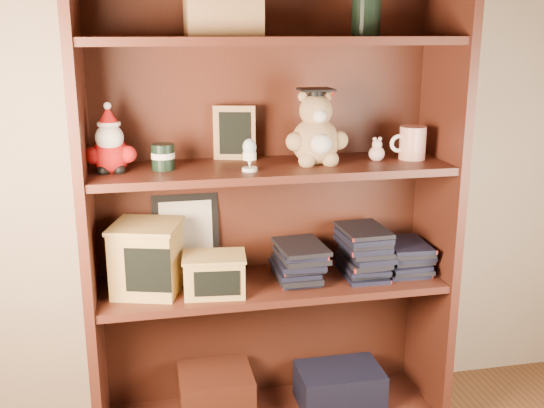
# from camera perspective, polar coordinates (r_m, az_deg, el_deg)

# --- Properties ---
(bookcase) EXTENTS (1.20, 0.35, 1.60)m
(bookcase) POSITION_cam_1_polar(r_m,az_deg,el_deg) (2.13, -0.35, -0.72)
(bookcase) COLOR #481F14
(bookcase) RESTS_ON ground
(shelf_lower) EXTENTS (1.14, 0.33, 0.02)m
(shelf_lower) POSITION_cam_1_polar(r_m,az_deg,el_deg) (2.17, 0.00, -7.23)
(shelf_lower) COLOR #481F14
(shelf_lower) RESTS_ON ground
(shelf_upper) EXTENTS (1.14, 0.33, 0.02)m
(shelf_upper) POSITION_cam_1_polar(r_m,az_deg,el_deg) (2.05, 0.00, 3.18)
(shelf_upper) COLOR #481F14
(shelf_upper) RESTS_ON ground
(santa_plush) EXTENTS (0.15, 0.11, 0.22)m
(santa_plush) POSITION_cam_1_polar(r_m,az_deg,el_deg) (1.98, -14.31, 5.02)
(santa_plush) COLOR #A50F0F
(santa_plush) RESTS_ON shelf_upper
(teachers_tin) EXTENTS (0.07, 0.07, 0.08)m
(teachers_tin) POSITION_cam_1_polar(r_m,az_deg,el_deg) (1.99, -9.73, 4.21)
(teachers_tin) COLOR black
(teachers_tin) RESTS_ON shelf_upper
(chalkboard_plaque) EXTENTS (0.14, 0.09, 0.18)m
(chalkboard_plaque) POSITION_cam_1_polar(r_m,az_deg,el_deg) (2.12, -3.38, 6.31)
(chalkboard_plaque) COLOR #9E7547
(chalkboard_plaque) RESTS_ON shelf_upper
(egg_cup) EXTENTS (0.05, 0.05, 0.10)m
(egg_cup) POSITION_cam_1_polar(r_m,az_deg,el_deg) (1.94, -2.03, 4.53)
(egg_cup) COLOR white
(egg_cup) RESTS_ON shelf_upper
(grad_teddy_bear) EXTENTS (0.20, 0.18, 0.25)m
(grad_teddy_bear) POSITION_cam_1_polar(r_m,az_deg,el_deg) (2.05, 3.96, 6.21)
(grad_teddy_bear) COLOR tan
(grad_teddy_bear) RESTS_ON shelf_upper
(pink_figurine) EXTENTS (0.05, 0.05, 0.08)m
(pink_figurine) POSITION_cam_1_polar(r_m,az_deg,el_deg) (2.14, 9.37, 4.67)
(pink_figurine) COLOR beige
(pink_figurine) RESTS_ON shelf_upper
(teacher_mug) EXTENTS (0.12, 0.09, 0.11)m
(teacher_mug) POSITION_cam_1_polar(r_m,az_deg,el_deg) (2.18, 12.42, 5.37)
(teacher_mug) COLOR silver
(teacher_mug) RESTS_ON shelf_upper
(certificate_frame) EXTENTS (0.22, 0.06, 0.28)m
(certificate_frame) POSITION_cam_1_polar(r_m,az_deg,el_deg) (2.21, -7.71, -2.71)
(certificate_frame) COLOR black
(certificate_frame) RESTS_ON shelf_lower
(treats_box) EXTENTS (0.26, 0.26, 0.23)m
(treats_box) POSITION_cam_1_polar(r_m,az_deg,el_deg) (2.08, -11.13, -4.72)
(treats_box) COLOR tan
(treats_box) RESTS_ON shelf_lower
(pencils_box) EXTENTS (0.21, 0.16, 0.13)m
(pencils_box) POSITION_cam_1_polar(r_m,az_deg,el_deg) (2.05, -5.18, -6.28)
(pencils_box) COLOR tan
(pencils_box) RESTS_ON shelf_lower
(book_stack_left) EXTENTS (0.14, 0.20, 0.13)m
(book_stack_left) POSITION_cam_1_polar(r_m,az_deg,el_deg) (2.16, 2.30, -5.16)
(book_stack_left) COLOR black
(book_stack_left) RESTS_ON shelf_lower
(book_stack_mid) EXTENTS (0.14, 0.20, 0.16)m
(book_stack_mid) POSITION_cam_1_polar(r_m,az_deg,el_deg) (2.22, 8.28, -4.29)
(book_stack_mid) COLOR black
(book_stack_mid) RESTS_ON shelf_lower
(book_stack_right) EXTENTS (0.14, 0.20, 0.11)m
(book_stack_right) POSITION_cam_1_polar(r_m,az_deg,el_deg) (2.28, 11.77, -4.56)
(book_stack_right) COLOR black
(book_stack_right) RESTS_ON shelf_lower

